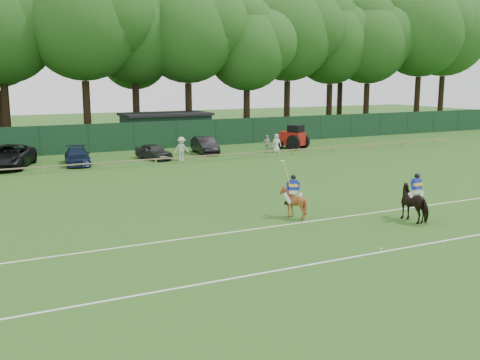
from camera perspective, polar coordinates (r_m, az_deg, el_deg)
ground at (r=25.67m, az=2.01°, el=-4.26°), size 160.00×160.00×0.00m
horse_dark at (r=26.89m, az=17.41°, el=-2.26°), size 0.93×1.97×1.65m
horse_chestnut at (r=26.37m, az=5.40°, el=-2.29°), size 1.62×1.69×1.45m
suv_black at (r=43.79m, az=-22.40°, el=2.22°), size 4.58×6.46×1.64m
sedan_navy at (r=43.66m, az=-16.19°, el=2.33°), size 2.32×4.56×1.27m
hatch_grey at (r=45.14m, az=-8.76°, el=2.87°), size 2.47×3.91×1.24m
estate_black at (r=48.20m, az=-3.59°, el=3.55°), size 1.99×4.40×1.40m
spectator_left at (r=44.02m, az=-5.97°, el=3.15°), size 1.21×0.70×1.87m
spectator_mid at (r=48.59m, az=2.76°, el=3.67°), size 0.92×0.49×1.49m
spectator_right at (r=48.70m, az=3.74°, el=3.75°), size 0.90×0.70×1.62m
rider_dark at (r=26.73m, az=17.51°, el=-0.72°), size 0.94×0.38×1.41m
rider_chestnut at (r=26.22m, az=5.42°, el=-0.83°), size 0.89×0.79×2.05m
polo_ball at (r=22.27m, az=14.11°, el=-6.79°), size 0.09×0.09×0.09m
pitch_lines at (r=22.78m, az=6.26°, el=-6.24°), size 60.00×5.10×0.01m
pitch_rail at (r=41.96m, az=-9.85°, el=2.01°), size 62.10×0.10×0.50m
perimeter_fence at (r=50.48m, az=-12.86°, el=4.25°), size 92.08×0.08×2.50m
utility_shed at (r=55.01m, az=-7.54°, el=5.22°), size 8.40×4.40×3.04m
tree_row at (r=58.82m, az=-12.81°, el=3.88°), size 96.00×12.00×21.00m
tractor at (r=51.24m, az=5.47°, el=4.30°), size 2.60×3.05×2.18m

